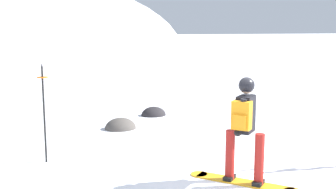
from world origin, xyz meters
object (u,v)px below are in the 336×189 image
at_px(rock_dark, 154,115).
at_px(rock_mid, 120,129).
at_px(piste_marker_near, 44,106).
at_px(snowboarder_main, 245,128).

bearing_deg(rock_dark, rock_mid, -137.28).
bearing_deg(rock_mid, rock_dark, 42.72).
bearing_deg(rock_dark, piste_marker_near, -135.46).
relative_size(piste_marker_near, rock_mid, 2.36).
height_order(piste_marker_near, rock_dark, piste_marker_near).
relative_size(snowboarder_main, rock_mid, 2.19).
relative_size(snowboarder_main, rock_dark, 2.40).
distance_m(piste_marker_near, rock_mid, 2.98).
xyz_separation_m(rock_dark, rock_mid, (-1.29, -1.19, 0.00)).
bearing_deg(rock_mid, piste_marker_near, -134.31).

